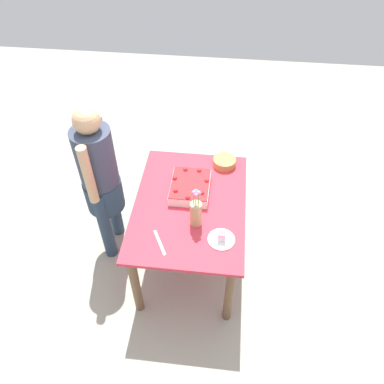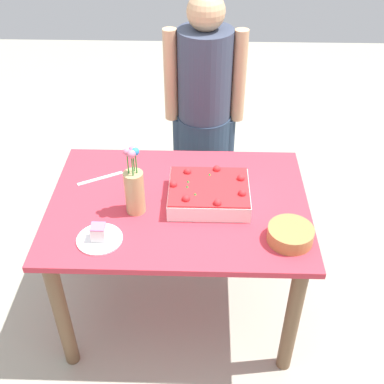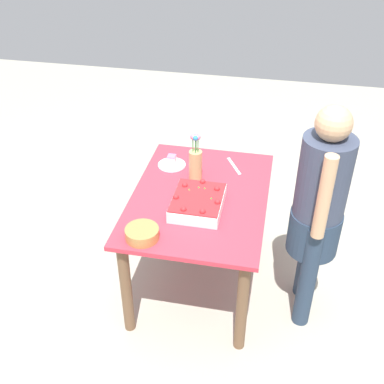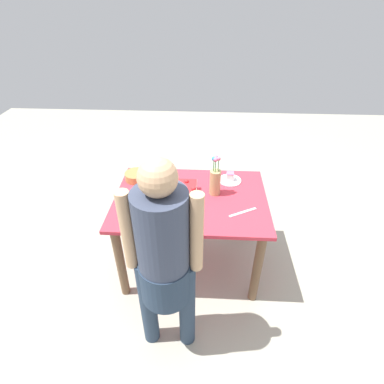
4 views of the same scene
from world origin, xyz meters
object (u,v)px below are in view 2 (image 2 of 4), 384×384
object	(u,v)px
cake_knife	(100,178)
flower_vase	(134,189)
serving_plate_with_slice	(99,236)
fruit_bowl	(290,234)
sheet_cake	(209,193)
person_standing	(204,107)

from	to	relation	value
cake_knife	flower_vase	world-z (taller)	flower_vase
serving_plate_with_slice	fruit_bowl	world-z (taller)	serving_plate_with_slice
flower_vase	sheet_cake	bearing A→B (deg)	-166.42
sheet_cake	flower_vase	bearing A→B (deg)	13.58
cake_knife	fruit_bowl	distance (m)	0.97
cake_knife	flower_vase	size ratio (longest dim) A/B	0.69
serving_plate_with_slice	flower_vase	bearing A→B (deg)	-123.96
flower_vase	fruit_bowl	size ratio (longest dim) A/B	1.73
sheet_cake	flower_vase	world-z (taller)	flower_vase
cake_knife	serving_plate_with_slice	bearing A→B (deg)	71.64
sheet_cake	person_standing	distance (m)	0.72
sheet_cake	flower_vase	xyz separation A→B (m)	(0.33, 0.08, 0.08)
serving_plate_with_slice	cake_knife	bearing A→B (deg)	-80.15
fruit_bowl	person_standing	bearing A→B (deg)	-69.18
cake_knife	flower_vase	distance (m)	0.34
flower_vase	person_standing	distance (m)	0.86
serving_plate_with_slice	cake_knife	distance (m)	0.44
flower_vase	fruit_bowl	xyz separation A→B (m)	(-0.67, 0.18, -0.09)
serving_plate_with_slice	person_standing	world-z (taller)	person_standing
sheet_cake	fruit_bowl	bearing A→B (deg)	143.30
serving_plate_with_slice	cake_knife	xyz separation A→B (m)	(0.08, -0.43, -0.02)
sheet_cake	serving_plate_with_slice	xyz separation A→B (m)	(0.46, 0.28, -0.02)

